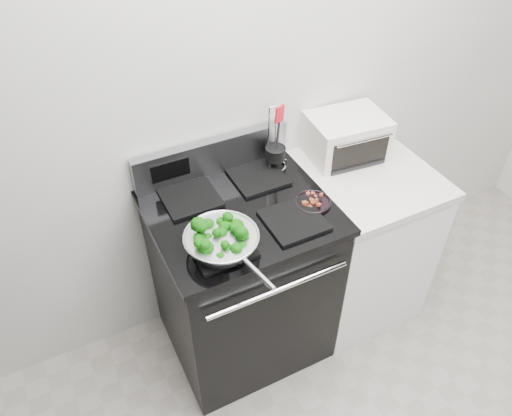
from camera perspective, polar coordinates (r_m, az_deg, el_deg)
back_wall at (r=2.32m, az=1.23°, el=14.55°), size 4.00×0.02×2.70m
gas_range at (r=2.51m, az=-1.59°, el=-8.06°), size 0.79×0.69×1.13m
counter at (r=2.79m, az=11.28°, el=-3.52°), size 0.62×0.68×0.92m
skillet at (r=1.97m, az=-3.92°, el=-3.75°), size 0.30×0.48×0.07m
broccoli_pile at (r=1.96m, az=-3.99°, el=-3.34°), size 0.24×0.24×0.08m
bacon_plate at (r=2.21m, az=6.54°, el=0.86°), size 0.16×0.16×0.04m
utensil_holder at (r=2.39m, az=2.22°, el=5.91°), size 0.11×0.11×0.34m
toaster_oven at (r=2.54m, az=10.29°, el=8.06°), size 0.40×0.32×0.21m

